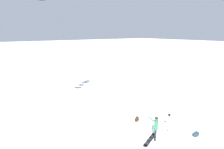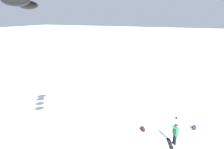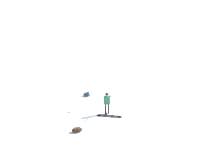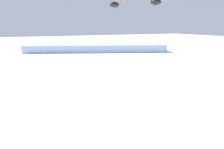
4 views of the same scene
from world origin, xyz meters
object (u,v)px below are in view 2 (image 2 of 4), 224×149
Objects in this scene: snowboarder at (175,132)px; gear_bag_large at (194,127)px; camera_tripod at (176,122)px; gear_bag_small at (143,129)px; snowboard at (171,146)px.

snowboarder is 2.77× the size of gear_bag_large.
gear_bag_large is 2.09m from camera_tripod.
snowboarder is at bearing 73.36° from gear_bag_small.
gear_bag_large is at bearing 128.64° from camera_tripod.
camera_tripod is 2.74m from gear_bag_small.
gear_bag_large is 0.44× the size of camera_tripod.
gear_bag_small is at bearing -63.96° from gear_bag_large.
gear_bag_small is at bearing -113.83° from snowboard.
gear_bag_small is (-1.05, -2.38, 0.14)m from snowboard.
camera_tripod is at bearing 106.88° from gear_bag_small.
gear_bag_small reaches higher than gear_bag_large.
snowboard is 2.60m from gear_bag_small.
camera_tripod is (-1.81, 0.12, 1.01)m from snowboard.
snowboarder is 2.85m from gear_bag_small.
snowboard is 2.07m from camera_tripod.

